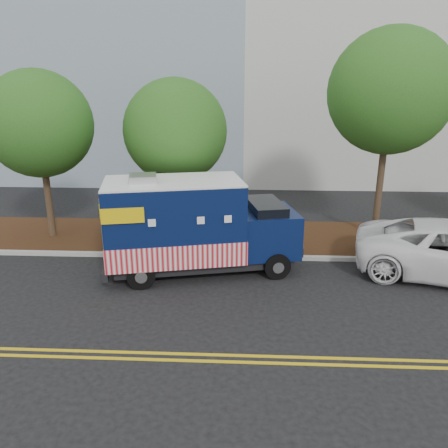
{
  "coord_description": "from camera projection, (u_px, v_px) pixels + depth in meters",
  "views": [
    {
      "loc": [
        2.1,
        -13.13,
        6.05
      ],
      "look_at": [
        1.43,
        0.6,
        1.57
      ],
      "focal_mm": 35.0,
      "sensor_mm": 36.0,
      "label": 1
    }
  ],
  "objects": [
    {
      "name": "ground",
      "position": [
        180.0,
        274.0,
        14.44
      ],
      "size": [
        120.0,
        120.0,
        0.0
      ],
      "primitive_type": "plane",
      "color": "black",
      "rests_on": "ground"
    },
    {
      "name": "sign_post",
      "position": [
        109.0,
        223.0,
        15.74
      ],
      "size": [
        0.06,
        0.06,
        2.4
      ],
      "primitive_type": "cube",
      "color": "#473828",
      "rests_on": "ground"
    },
    {
      "name": "tree_a",
      "position": [
        39.0,
        124.0,
        16.31
      ],
      "size": [
        4.0,
        4.0,
        6.55
      ],
      "color": "#38281C",
      "rests_on": "ground"
    },
    {
      "name": "curb",
      "position": [
        186.0,
        256.0,
        15.75
      ],
      "size": [
        120.0,
        0.18,
        0.15
      ],
      "primitive_type": "cube",
      "color": "#9E9E99",
      "rests_on": "ground"
    },
    {
      "name": "tree_c",
      "position": [
        390.0,
        92.0,
        15.95
      ],
      "size": [
        4.56,
        4.56,
        7.99
      ],
      "color": "#38281C",
      "rests_on": "ground"
    },
    {
      "name": "food_truck",
      "position": [
        192.0,
        228.0,
        14.23
      ],
      "size": [
        6.66,
        3.6,
        3.34
      ],
      "rotation": [
        0.0,
        0.0,
        0.22
      ],
      "color": "black",
      "rests_on": "ground"
    },
    {
      "name": "centerline_far",
      "position": [
        150.0,
        359.0,
        9.98
      ],
      "size": [
        120.0,
        0.1,
        0.01
      ],
      "primitive_type": "cube",
      "color": "gold",
      "rests_on": "ground"
    },
    {
      "name": "tree_b",
      "position": [
        175.0,
        131.0,
        16.58
      ],
      "size": [
        3.93,
        3.93,
        6.25
      ],
      "color": "#38281C",
      "rests_on": "ground"
    },
    {
      "name": "mulch_strip",
      "position": [
        192.0,
        236.0,
        17.74
      ],
      "size": [
        120.0,
        4.0,
        0.15
      ],
      "primitive_type": "cube",
      "color": "#321E0E",
      "rests_on": "ground"
    },
    {
      "name": "centerline_near",
      "position": [
        153.0,
        353.0,
        10.22
      ],
      "size": [
        120.0,
        0.1,
        0.01
      ],
      "primitive_type": "cube",
      "color": "gold",
      "rests_on": "ground"
    }
  ]
}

